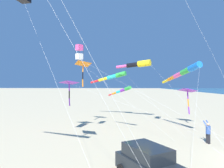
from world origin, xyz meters
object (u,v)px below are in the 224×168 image
at_px(kite_windsock_white_trailing, 138,64).
at_px(kite_delta_purple_drifting, 188,91).
at_px(kite_windsock_magenta_far_left, 122,91).
at_px(kite_windsock_red_high_left, 184,72).
at_px(kite_windsock_long_streamer_right, 113,77).
at_px(parked_car, 150,164).
at_px(kite_delta_blue_topmost, 83,64).
at_px(person_adult_flyer, 208,131).
at_px(kite_delta_green_low_center, 69,83).
at_px(kite_box_yellow_midlevel, 79,52).

distance_m(kite_windsock_white_trailing, kite_delta_purple_drifting, 7.62).
xyz_separation_m(kite_windsock_magenta_far_left, kite_windsock_red_high_left, (6.33, -1.57, 1.94)).
bearing_deg(kite_windsock_long_streamer_right, parked_car, -81.66).
bearing_deg(kite_windsock_white_trailing, kite_windsock_red_high_left, -62.23).
height_order(kite_windsock_magenta_far_left, kite_windsock_red_high_left, kite_windsock_red_high_left).
relative_size(parked_car, kite_delta_blue_topmost, 0.42).
bearing_deg(kite_windsock_red_high_left, kite_windsock_magenta_far_left, 166.04).
xyz_separation_m(person_adult_flyer, kite_delta_green_low_center, (-13.50, 4.62, 4.25)).
relative_size(kite_delta_green_low_center, kite_windsock_red_high_left, 1.07).
bearing_deg(parked_car, kite_delta_purple_drifting, 66.62).
relative_size(person_adult_flyer, kite_windsock_magenta_far_left, 0.16).
xyz_separation_m(kite_windsock_magenta_far_left, kite_delta_blue_topmost, (-4.89, 2.49, 3.26)).
distance_m(parked_car, kite_windsock_white_trailing, 19.59).
bearing_deg(parked_car, kite_box_yellow_midlevel, 121.77).
xyz_separation_m(kite_delta_purple_drifting, kite_box_yellow_midlevel, (-12.60, -6.20, 4.02)).
bearing_deg(kite_windsock_magenta_far_left, kite_delta_blue_topmost, 153.05).
xyz_separation_m(kite_windsock_white_trailing, kite_windsock_long_streamer_right, (-3.82, 3.58, -1.61)).
xyz_separation_m(kite_windsock_long_streamer_right, kite_box_yellow_midlevel, (-2.64, -12.41, 1.97)).
xyz_separation_m(kite_delta_green_low_center, kite_windsock_red_high_left, (12.32, -1.54, 1.06)).
xyz_separation_m(kite_windsock_magenta_far_left, kite_box_yellow_midlevel, (-4.25, -2.57, 3.94)).
bearing_deg(kite_windsock_white_trailing, kite_windsock_long_streamer_right, 136.85).
xyz_separation_m(kite_box_yellow_midlevel, kite_delta_blue_topmost, (-0.64, 5.05, -0.67)).
bearing_deg(kite_windsock_red_high_left, kite_windsock_long_streamer_right, 124.84).
height_order(person_adult_flyer, kite_windsock_long_streamer_right, kite_windsock_long_streamer_right).
relative_size(kite_delta_purple_drifting, kite_windsock_long_streamer_right, 0.77).
distance_m(person_adult_flyer, kite_windsock_red_high_left, 6.25).
relative_size(person_adult_flyer, kite_delta_blue_topmost, 0.18).
bearing_deg(kite_windsock_white_trailing, person_adult_flyer, -64.08).
xyz_separation_m(parked_car, person_adult_flyer, (5.92, 7.35, 0.13)).
xyz_separation_m(kite_delta_green_low_center, kite_delta_blue_topmost, (1.10, 2.52, 2.39)).
relative_size(kite_windsock_magenta_far_left, kite_box_yellow_midlevel, 0.88).
height_order(kite_windsock_long_streamer_right, kite_windsock_magenta_far_left, kite_windsock_long_streamer_right).
distance_m(parked_car, kite_delta_blue_topmost, 17.25).
height_order(parked_car, kite_windsock_white_trailing, kite_windsock_white_trailing).
bearing_deg(parked_car, kite_delta_green_low_center, 122.36).
height_order(kite_delta_purple_drifting, kite_box_yellow_midlevel, kite_box_yellow_midlevel).
xyz_separation_m(parked_car, kite_delta_blue_topmost, (-6.48, 14.48, 6.76)).
bearing_deg(parked_car, kite_windsock_long_streamer_right, 98.34).
xyz_separation_m(kite_windsock_long_streamer_right, kite_delta_blue_topmost, (-3.27, -7.36, 1.30)).
bearing_deg(kite_windsock_red_high_left, kite_delta_blue_topmost, 160.11).
bearing_deg(kite_windsock_magenta_far_left, kite_windsock_white_trailing, 70.59).
height_order(kite_windsock_white_trailing, kite_windsock_red_high_left, kite_windsock_white_trailing).
relative_size(kite_windsock_magenta_far_left, kite_windsock_red_high_left, 0.84).
xyz_separation_m(kite_delta_purple_drifting, kite_windsock_long_streamer_right, (-9.96, 6.21, 2.05)).
distance_m(person_adult_flyer, kite_delta_blue_topmost, 15.77).
xyz_separation_m(kite_windsock_white_trailing, kite_windsock_red_high_left, (4.13, -7.84, -1.64)).
bearing_deg(kite_windsock_white_trailing, kite_windsock_magenta_far_left, -109.41).
height_order(kite_windsock_long_streamer_right, kite_windsock_red_high_left, kite_windsock_long_streamer_right).
relative_size(person_adult_flyer, kite_windsock_red_high_left, 0.13).
height_order(kite_delta_green_low_center, kite_box_yellow_midlevel, kite_box_yellow_midlevel).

